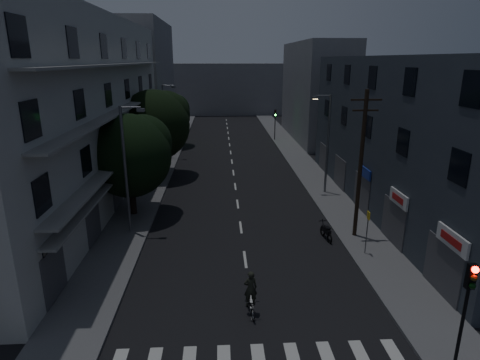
{
  "coord_description": "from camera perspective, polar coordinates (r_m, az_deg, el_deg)",
  "views": [
    {
      "loc": [
        -1.35,
        -13.69,
        10.76
      ],
      "look_at": [
        0.0,
        12.0,
        3.0
      ],
      "focal_mm": 30.0,
      "sensor_mm": 36.0,
      "label": 1
    }
  ],
  "objects": [
    {
      "name": "sidewalk_right",
      "position": [
        41.1,
        9.54,
        1.48
      ],
      "size": [
        3.0,
        90.0,
        0.15
      ],
      "primitive_type": "cube",
      "color": "#565659",
      "rests_on": "ground"
    },
    {
      "name": "building_left",
      "position": [
        33.64,
        -21.7,
        9.19
      ],
      "size": [
        7.0,
        36.0,
        14.0
      ],
      "color": "#B2B3AD",
      "rests_on": "ground"
    },
    {
      "name": "building_right",
      "position": [
        31.18,
        22.5,
        5.79
      ],
      "size": [
        6.19,
        28.0,
        11.0
      ],
      "color": "#2D343D",
      "rests_on": "ground"
    },
    {
      "name": "traffic_signal_far_right",
      "position": [
        55.32,
        5.03,
        8.76
      ],
      "size": [
        0.28,
        0.37,
        4.1
      ],
      "color": "black",
      "rests_on": "sidewalk_right"
    },
    {
      "name": "cyclist",
      "position": [
        18.29,
        1.49,
        -16.61
      ],
      "size": [
        0.81,
        1.7,
        2.07
      ],
      "rotation": [
        0.0,
        0.0,
        0.15
      ],
      "color": "black",
      "rests_on": "ground"
    },
    {
      "name": "motorcycle",
      "position": [
        25.69,
        12.15,
        -7.28
      ],
      "size": [
        0.53,
        1.77,
        1.14
      ],
      "rotation": [
        0.0,
        0.0,
        0.14
      ],
      "color": "black",
      "rests_on": "ground"
    },
    {
      "name": "tree_mid",
      "position": [
        38.14,
        -12.0,
        8.0
      ],
      "size": [
        6.53,
        6.53,
        8.04
      ],
      "color": "black",
      "rests_on": "sidewalk_left"
    },
    {
      "name": "lane_markings",
      "position": [
        46.23,
        -1.25,
        3.33
      ],
      "size": [
        0.15,
        60.5,
        0.01
      ],
      "color": "beige",
      "rests_on": "ground"
    },
    {
      "name": "sidewalk_left",
      "position": [
        40.61,
        -11.61,
        1.18
      ],
      "size": [
        3.0,
        90.0,
        0.15
      ],
      "primitive_type": "cube",
      "color": "#565659",
      "rests_on": "ground"
    },
    {
      "name": "tree_near",
      "position": [
        28.66,
        -15.35,
        3.79
      ],
      "size": [
        5.78,
        5.78,
        7.13
      ],
      "color": "black",
      "rests_on": "sidewalk_left"
    },
    {
      "name": "utility_pole",
      "position": [
        24.98,
        16.8,
        2.41
      ],
      "size": [
        1.8,
        0.24,
        9.0
      ],
      "color": "black",
      "rests_on": "sidewalk_right"
    },
    {
      "name": "tree_far",
      "position": [
        51.91,
        -10.1,
        9.36
      ],
      "size": [
        5.33,
        5.33,
        6.59
      ],
      "color": "black",
      "rests_on": "sidewalk_left"
    },
    {
      "name": "building_far_right",
      "position": [
        57.43,
        10.69,
        12.25
      ],
      "size": [
        6.0,
        20.0,
        13.0
      ],
      "primitive_type": "cube",
      "color": "slate",
      "rests_on": "ground"
    },
    {
      "name": "building_far_end",
      "position": [
        83.9,
        -2.13,
        12.84
      ],
      "size": [
        24.0,
        8.0,
        10.0
      ],
      "primitive_type": "cube",
      "color": "slate",
      "rests_on": "ground"
    },
    {
      "name": "bus_stop_sign",
      "position": [
        23.63,
        17.69,
        -6.1
      ],
      "size": [
        0.06,
        0.35,
        2.52
      ],
      "color": "#595B60",
      "rests_on": "sidewalk_right"
    },
    {
      "name": "traffic_signal_near",
      "position": [
        16.11,
        29.7,
        -14.04
      ],
      "size": [
        0.28,
        0.37,
        4.1
      ],
      "color": "black",
      "rests_on": "sidewalk_right"
    },
    {
      "name": "street_lamp_right",
      "position": [
        33.11,
        12.21,
        5.68
      ],
      "size": [
        1.51,
        0.25,
        8.0
      ],
      "color": "slate",
      "rests_on": "sidewalk_right"
    },
    {
      "name": "ground",
      "position": [
        40.18,
        -0.97,
        1.25
      ],
      "size": [
        160.0,
        160.0,
        0.0
      ],
      "primitive_type": "plane",
      "color": "black",
      "rests_on": "ground"
    },
    {
      "name": "traffic_signal_far_left",
      "position": [
        55.1,
        -8.47,
        8.61
      ],
      "size": [
        0.28,
        0.37,
        4.1
      ],
      "color": "black",
      "rests_on": "sidewalk_left"
    },
    {
      "name": "building_far_left",
      "position": [
        62.66,
        -13.18,
        13.84
      ],
      "size": [
        6.0,
        20.0,
        16.0
      ],
      "primitive_type": "cube",
      "color": "slate",
      "rests_on": "ground"
    },
    {
      "name": "street_lamp_left_near",
      "position": [
        25.53,
        -15.8,
        2.17
      ],
      "size": [
        1.51,
        0.25,
        8.0
      ],
      "color": "slate",
      "rests_on": "sidewalk_left"
    },
    {
      "name": "street_lamp_left_far",
      "position": [
        45.63,
        -10.6,
        8.75
      ],
      "size": [
        1.51,
        0.25,
        8.0
      ],
      "color": "slate",
      "rests_on": "sidewalk_left"
    }
  ]
}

